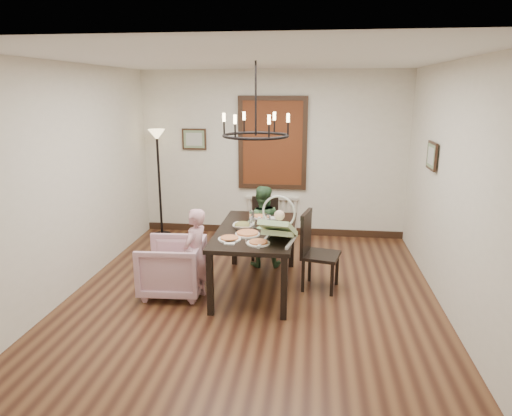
% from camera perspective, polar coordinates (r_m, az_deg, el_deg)
% --- Properties ---
extents(room_shell, '(4.51, 5.00, 2.81)m').
position_cam_1_polar(room_shell, '(5.71, 0.10, 3.70)').
color(room_shell, brown).
rests_on(room_shell, ground).
extents(dining_table, '(0.95, 1.69, 0.79)m').
position_cam_1_polar(dining_table, '(5.72, -0.03, -3.48)').
color(dining_table, black).
rests_on(dining_table, room_shell).
extents(chair_far, '(0.43, 0.43, 0.91)m').
position_cam_1_polar(chair_far, '(6.85, 1.08, -2.57)').
color(chair_far, black).
rests_on(chair_far, room_shell).
extents(chair_right, '(0.53, 0.53, 1.01)m').
position_cam_1_polar(chair_right, '(5.83, 8.14, -5.34)').
color(chair_right, black).
rests_on(chair_right, room_shell).
extents(armchair, '(0.80, 0.78, 0.69)m').
position_cam_1_polar(armchair, '(5.80, -10.44, -7.25)').
color(armchair, '#CE9DA7').
rests_on(armchair, room_shell).
extents(elderly_woman, '(0.31, 0.39, 0.94)m').
position_cam_1_polar(elderly_woman, '(5.56, -7.55, -6.73)').
color(elderly_woman, '#D1939D').
rests_on(elderly_woman, room_shell).
extents(seated_man, '(0.51, 0.42, 0.97)m').
position_cam_1_polar(seated_man, '(6.53, 0.70, -3.14)').
color(seated_man, '#365A35').
rests_on(seated_man, room_shell).
extents(baby_bouncer, '(0.50, 0.63, 0.37)m').
position_cam_1_polar(baby_bouncer, '(5.18, 2.81, -2.33)').
color(baby_bouncer, '#B4D794').
rests_on(baby_bouncer, dining_table).
extents(salad_bowl, '(0.30, 0.30, 0.07)m').
position_cam_1_polar(salad_bowl, '(5.70, -1.66, -2.25)').
color(salad_bowl, white).
rests_on(salad_bowl, dining_table).
extents(pizza_platter, '(0.29, 0.29, 0.04)m').
position_cam_1_polar(pizza_platter, '(5.46, -1.08, -3.22)').
color(pizza_platter, tan).
rests_on(pizza_platter, dining_table).
extents(drinking_glass, '(0.07, 0.07, 0.15)m').
position_cam_1_polar(drinking_glass, '(5.65, -0.47, -2.02)').
color(drinking_glass, silver).
rests_on(drinking_glass, dining_table).
extents(window_blinds, '(1.00, 0.03, 1.40)m').
position_cam_1_polar(window_blinds, '(7.73, 2.07, 8.09)').
color(window_blinds, '#5A2512').
rests_on(window_blinds, room_shell).
extents(radiator, '(0.92, 0.12, 0.62)m').
position_cam_1_polar(radiator, '(7.99, 2.00, -0.83)').
color(radiator, silver).
rests_on(radiator, room_shell).
extents(picture_back, '(0.42, 0.03, 0.36)m').
position_cam_1_polar(picture_back, '(7.98, -7.73, 8.53)').
color(picture_back, black).
rests_on(picture_back, room_shell).
extents(picture_right, '(0.03, 0.42, 0.36)m').
position_cam_1_polar(picture_right, '(6.33, 21.14, 6.10)').
color(picture_right, black).
rests_on(picture_right, room_shell).
extents(floor_lamp, '(0.30, 0.30, 1.80)m').
position_cam_1_polar(floor_lamp, '(7.95, -11.98, 2.84)').
color(floor_lamp, black).
rests_on(floor_lamp, room_shell).
extents(chandelier, '(0.80, 0.80, 0.04)m').
position_cam_1_polar(chandelier, '(5.46, -0.03, 9.04)').
color(chandelier, black).
rests_on(chandelier, room_shell).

